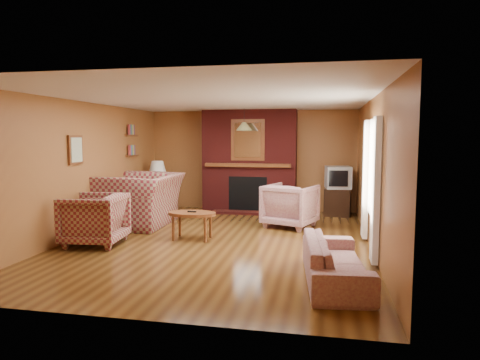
% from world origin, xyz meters
% --- Properties ---
extents(floor, '(6.50, 6.50, 0.00)m').
position_xyz_m(floor, '(0.00, 0.00, 0.00)').
color(floor, '#46280F').
rests_on(floor, ground).
extents(ceiling, '(6.50, 6.50, 0.00)m').
position_xyz_m(ceiling, '(0.00, 0.00, 2.40)').
color(ceiling, silver).
rests_on(ceiling, wall_back).
extents(wall_back, '(6.50, 0.00, 6.50)m').
position_xyz_m(wall_back, '(0.00, 3.25, 1.20)').
color(wall_back, '#9A632F').
rests_on(wall_back, floor).
extents(wall_front, '(6.50, 0.00, 6.50)m').
position_xyz_m(wall_front, '(0.00, -3.25, 1.20)').
color(wall_front, '#9A632F').
rests_on(wall_front, floor).
extents(wall_left, '(0.00, 6.50, 6.50)m').
position_xyz_m(wall_left, '(-2.50, 0.00, 1.20)').
color(wall_left, '#9A632F').
rests_on(wall_left, floor).
extents(wall_right, '(0.00, 6.50, 6.50)m').
position_xyz_m(wall_right, '(2.50, 0.00, 1.20)').
color(wall_right, '#9A632F').
rests_on(wall_right, floor).
extents(fireplace, '(2.20, 0.82, 2.40)m').
position_xyz_m(fireplace, '(0.00, 2.98, 1.18)').
color(fireplace, '#561412').
rests_on(fireplace, floor).
extents(window_right, '(0.10, 1.85, 2.00)m').
position_xyz_m(window_right, '(2.45, -0.20, 1.13)').
color(window_right, beige).
rests_on(window_right, wall_right).
extents(bookshelf, '(0.09, 0.55, 0.71)m').
position_xyz_m(bookshelf, '(-2.44, 1.90, 1.67)').
color(bookshelf, brown).
rests_on(bookshelf, wall_left).
extents(botanical_print, '(0.05, 0.40, 0.50)m').
position_xyz_m(botanical_print, '(-2.47, -0.30, 1.55)').
color(botanical_print, brown).
rests_on(botanical_print, wall_left).
extents(pendant_light, '(0.36, 0.36, 0.48)m').
position_xyz_m(pendant_light, '(0.00, 2.30, 2.00)').
color(pendant_light, black).
rests_on(pendant_light, ceiling).
extents(plaid_loveseat, '(1.39, 1.59, 1.03)m').
position_xyz_m(plaid_loveseat, '(-1.85, 0.94, 0.52)').
color(plaid_loveseat, maroon).
rests_on(plaid_loveseat, floor).
extents(plaid_armchair, '(1.02, 0.99, 0.84)m').
position_xyz_m(plaid_armchair, '(-1.95, -0.66, 0.42)').
color(plaid_armchair, maroon).
rests_on(plaid_armchair, floor).
extents(floral_sofa, '(0.87, 1.85, 0.52)m').
position_xyz_m(floral_sofa, '(1.90, -1.73, 0.26)').
color(floral_sofa, '#B6A18D').
rests_on(floral_sofa, floor).
extents(floral_armchair, '(1.17, 1.19, 0.85)m').
position_xyz_m(floral_armchair, '(1.10, 1.39, 0.42)').
color(floral_armchair, '#B6A18D').
rests_on(floral_armchair, floor).
extents(coffee_table, '(0.85, 0.53, 0.50)m').
position_xyz_m(coffee_table, '(-0.49, 0.01, 0.41)').
color(coffee_table, brown).
rests_on(coffee_table, floor).
extents(side_table, '(0.43, 0.43, 0.54)m').
position_xyz_m(side_table, '(-2.10, 2.45, 0.27)').
color(side_table, brown).
rests_on(side_table, floor).
extents(table_lamp, '(0.41, 0.41, 0.67)m').
position_xyz_m(table_lamp, '(-2.10, 2.45, 0.91)').
color(table_lamp, white).
rests_on(table_lamp, side_table).
extents(tv_stand, '(0.61, 0.57, 0.62)m').
position_xyz_m(tv_stand, '(2.05, 2.80, 0.31)').
color(tv_stand, black).
rests_on(tv_stand, floor).
extents(crt_tv, '(0.60, 0.60, 0.50)m').
position_xyz_m(crt_tv, '(2.05, 2.79, 0.87)').
color(crt_tv, '#A0A2A7').
rests_on(crt_tv, tv_stand).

